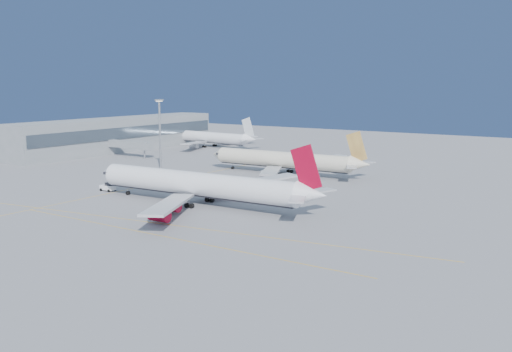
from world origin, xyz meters
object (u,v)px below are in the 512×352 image
object	(u,v)px
airliner_etihad	(286,160)
airliner_third	(210,137)
pushback_tug	(108,187)
airliner_virgin	(201,185)
light_mast	(160,129)

from	to	relation	value
airliner_etihad	airliner_third	xyz separation A→B (m)	(-73.55, 51.91, -0.23)
pushback_tug	airliner_third	bearing A→B (deg)	112.41
airliner_virgin	pushback_tug	bearing A→B (deg)	177.65
airliner_etihad	light_mast	distance (m)	45.11
airliner_etihad	pushback_tug	world-z (taller)	airliner_etihad
airliner_third	pushback_tug	size ratio (longest dim) A/B	12.45
airliner_virgin	light_mast	size ratio (longest dim) A/B	2.79
pushback_tug	light_mast	world-z (taller)	light_mast
airliner_etihad	pushback_tug	bearing A→B (deg)	-117.83
airliner_third	light_mast	bearing A→B (deg)	-60.00
airliner_third	pushback_tug	distance (m)	116.28
pushback_tug	light_mast	distance (m)	40.26
airliner_virgin	airliner_third	bearing A→B (deg)	125.17
airliner_virgin	airliner_third	size ratio (longest dim) A/B	1.23
airliner_etihad	airliner_virgin	bearing A→B (deg)	-83.65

